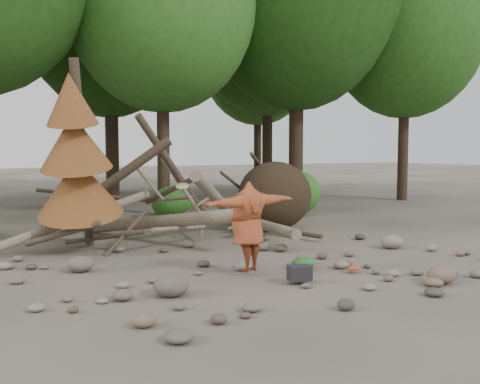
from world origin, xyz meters
name	(u,v)px	position (x,y,z in m)	size (l,w,h in m)	color
ground	(277,269)	(0.00, 0.00, 0.00)	(120.00, 120.00, 0.00)	#514C44
deadfall_pile	(258,198)	(2.02, 4.24, 0.95)	(8.55, 5.24, 3.30)	#332619
dead_conifer	(76,159)	(-3.12, 3.37, 2.11)	(2.06, 2.16, 4.35)	#4C3F30
bush_mid	(173,203)	(0.80, 7.80, 0.56)	(1.40, 1.40, 1.12)	#2D661D
bush_right	(293,192)	(5.00, 7.00, 0.80)	(2.00, 2.00, 1.60)	#387925
frisbee_thrower	(248,226)	(-0.75, -0.19, 0.91)	(2.24, 1.15, 1.67)	#984122
backpack	(300,276)	(-0.26, -1.16, 0.13)	(0.39, 0.26, 0.26)	black
cloth_green	(304,265)	(0.43, -0.30, 0.09)	(0.49, 0.41, 0.18)	#2D6E2C
cloth_orange	(354,271)	(1.09, -1.00, 0.05)	(0.27, 0.22, 0.10)	#B3471E
boulder_front_left	(171,285)	(-2.51, -0.87, 0.18)	(0.59, 0.53, 0.36)	#605850
boulder_front_right	(441,275)	(1.94, -2.30, 0.15)	(0.51, 0.46, 0.31)	#7B5C4D
boulder_mid_right	(392,241)	(3.51, 0.55, 0.17)	(0.56, 0.50, 0.34)	gray
boulder_mid_left	(80,264)	(-3.44, 1.53, 0.15)	(0.50, 0.45, 0.30)	#685F57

